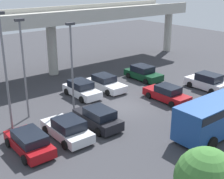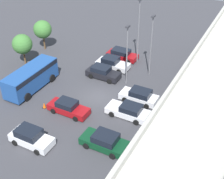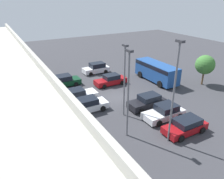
{
  "view_description": "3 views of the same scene",
  "coord_description": "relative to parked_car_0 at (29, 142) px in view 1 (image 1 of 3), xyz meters",
  "views": [
    {
      "loc": [
        -17.25,
        -19.73,
        11.19
      ],
      "look_at": [
        0.26,
        2.05,
        1.05
      ],
      "focal_mm": 50.0,
      "sensor_mm": 36.0,
      "label": 1
    },
    {
      "loc": [
        26.24,
        15.71,
        21.49
      ],
      "look_at": [
        -0.09,
        1.83,
        1.58
      ],
      "focal_mm": 50.0,
      "sensor_mm": 36.0,
      "label": 2
    },
    {
      "loc": [
        -22.03,
        12.98,
        12.21
      ],
      "look_at": [
        0.62,
        0.36,
        0.9
      ],
      "focal_mm": 35.0,
      "sensor_mm": 36.0,
      "label": 3
    }
  ],
  "objects": [
    {
      "name": "lamp_post_mid_lot",
      "position": [
        5.68,
        3.41,
        3.89
      ],
      "size": [
        0.7,
        0.35,
        7.8
      ],
      "color": "slate",
      "rests_on": "ground_plane"
    },
    {
      "name": "parked_car_2",
      "position": [
        5.83,
        0.09,
        0.04
      ],
      "size": [
        2.11,
        4.46,
        1.57
      ],
      "rotation": [
        0.0,
        0.0,
        1.57
      ],
      "color": "black",
      "rests_on": "ground_plane"
    },
    {
      "name": "parked_car_7",
      "position": [
        19.94,
        -0.04,
        0.1
      ],
      "size": [
        2.13,
        4.39,
        1.71
      ],
      "rotation": [
        0.0,
        0.0,
        1.57
      ],
      "color": "silver",
      "rests_on": "ground_plane"
    },
    {
      "name": "highway_overpass",
      "position": [
        9.99,
        14.85,
        5.7
      ],
      "size": [
        41.94,
        6.33,
        7.69
      ],
      "color": "#ADAAA0",
      "rests_on": "ground_plane"
    },
    {
      "name": "parked_car_3",
      "position": [
        8.49,
        6.45,
        0.03
      ],
      "size": [
        2.12,
        4.42,
        1.55
      ],
      "rotation": [
        0.0,
        0.0,
        -1.57
      ],
      "color": "silver",
      "rests_on": "ground_plane"
    },
    {
      "name": "shuttle_bus",
      "position": [
        12.12,
        -6.43,
        0.95
      ],
      "size": [
        7.66,
        2.77,
        2.75
      ],
      "rotation": [
        0.0,
        0.0,
        3.14
      ],
      "color": "#1E478C",
      "rests_on": "ground_plane"
    },
    {
      "name": "parked_car_1",
      "position": [
        2.98,
        -0.01,
        0.02
      ],
      "size": [
        2.23,
        4.57,
        1.56
      ],
      "rotation": [
        0.0,
        0.0,
        1.57
      ],
      "color": "silver",
      "rests_on": "ground_plane"
    },
    {
      "name": "ground_plane",
      "position": [
        9.99,
        1.77,
        -0.7
      ],
      "size": [
        87.41,
        87.41,
        0.0
      ],
      "primitive_type": "plane",
      "color": "#38383D"
    },
    {
      "name": "lamp_post_near_aisle",
      "position": [
        2.29,
        5.17,
        4.09
      ],
      "size": [
        0.7,
        0.35,
        8.2
      ],
      "color": "slate",
      "rests_on": "ground_plane"
    },
    {
      "name": "parked_car_5",
      "position": [
        14.16,
        0.37,
        -0.01
      ],
      "size": [
        2.02,
        4.75,
        1.51
      ],
      "rotation": [
        0.0,
        0.0,
        1.57
      ],
      "color": "maroon",
      "rests_on": "ground_plane"
    },
    {
      "name": "parked_car_0",
      "position": [
        0.0,
        0.0,
        0.0
      ],
      "size": [
        2.11,
        4.45,
        1.44
      ],
      "rotation": [
        0.0,
        0.0,
        1.57
      ],
      "color": "maroon",
      "rests_on": "ground_plane"
    },
    {
      "name": "traffic_cone",
      "position": [
        14.71,
        -2.56,
        -0.37
      ],
      "size": [
        0.44,
        0.44,
        0.7
      ],
      "color": "black",
      "rests_on": "ground_plane"
    },
    {
      "name": "parked_car_6",
      "position": [
        17.03,
        6.55,
        0.04
      ],
      "size": [
        2.25,
        4.62,
        1.59
      ],
      "rotation": [
        0.0,
        0.0,
        -1.57
      ],
      "color": "#0C381E",
      "rests_on": "ground_plane"
    },
    {
      "name": "parked_car_4",
      "position": [
        11.58,
        6.53,
        -0.01
      ],
      "size": [
        2.19,
        4.74,
        1.49
      ],
      "rotation": [
        0.0,
        0.0,
        -1.57
      ],
      "color": "silver",
      "rests_on": "ground_plane"
    },
    {
      "name": "lamp_post_by_overpass",
      "position": [
        -0.21,
        2.32,
        4.56
      ],
      "size": [
        0.7,
        0.35,
        9.11
      ],
      "color": "slate",
      "rests_on": "ground_plane"
    },
    {
      "name": "tree_front_left",
      "position": [
        2.69,
        -11.85,
        2.52
      ],
      "size": [
        2.7,
        2.7,
        4.58
      ],
      "color": "brown",
      "rests_on": "ground_plane"
    }
  ]
}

